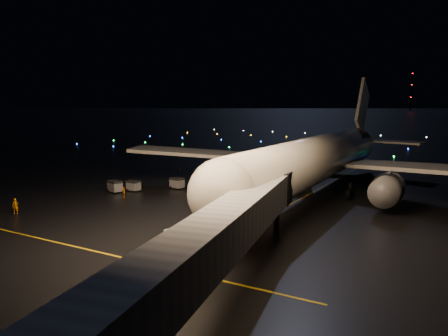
# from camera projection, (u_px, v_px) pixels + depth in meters

# --- Properties ---
(ground) EXTENTS (2000.00, 2000.00, 0.00)m
(ground) POSITION_uv_depth(u_px,v_px,m) (421.00, 122.00, 307.90)
(ground) COLOR black
(ground) RESTS_ON ground
(lane_centre) EXTENTS (0.25, 80.00, 0.02)m
(lane_centre) POSITION_uv_depth(u_px,v_px,m) (286.00, 207.00, 57.40)
(lane_centre) COLOR gold
(lane_centre) RESTS_ON ground
(lane_cross) EXTENTS (60.00, 0.25, 0.02)m
(lane_cross) POSITION_uv_depth(u_px,v_px,m) (37.00, 238.00, 44.29)
(lane_cross) COLOR gold
(lane_cross) RESTS_ON ground
(airliner) EXTENTS (65.63, 62.43, 18.38)m
(airliner) POSITION_uv_depth(u_px,v_px,m) (324.00, 133.00, 64.74)
(airliner) COLOR white
(airliner) RESTS_ON ground
(pushback_tug) EXTENTS (4.18, 2.78, 1.83)m
(pushback_tug) POSITION_uv_depth(u_px,v_px,m) (184.00, 235.00, 42.16)
(pushback_tug) COLOR silver
(pushback_tug) RESTS_ON ground
(belt_loader) EXTENTS (6.23, 3.61, 2.93)m
(belt_loader) POSITION_uv_depth(u_px,v_px,m) (228.00, 208.00, 50.90)
(belt_loader) COLOR silver
(belt_loader) RESTS_ON ground
(crew_a) EXTENTS (0.84, 0.82, 1.95)m
(crew_a) POSITION_uv_depth(u_px,v_px,m) (15.00, 206.00, 53.71)
(crew_a) COLOR orange
(crew_a) RESTS_ON ground
(crew_c) EXTENTS (0.84, 1.01, 1.62)m
(crew_c) POSITION_uv_depth(u_px,v_px,m) (124.00, 192.00, 62.69)
(crew_c) COLOR orange
(crew_c) RESTS_ON ground
(safety_cone_0) EXTENTS (0.57, 0.57, 0.53)m
(safety_cone_0) POSITION_uv_depth(u_px,v_px,m) (248.00, 201.00, 59.48)
(safety_cone_0) COLOR #E44B00
(safety_cone_0) RESTS_ON ground
(safety_cone_1) EXTENTS (0.58, 0.58, 0.53)m
(safety_cone_1) POSITION_uv_depth(u_px,v_px,m) (242.00, 190.00, 67.07)
(safety_cone_1) COLOR #E44B00
(safety_cone_1) RESTS_ON ground
(safety_cone_2) EXTENTS (0.55, 0.55, 0.48)m
(safety_cone_2) POSITION_uv_depth(u_px,v_px,m) (250.00, 187.00, 69.68)
(safety_cone_2) COLOR #E44B00
(safety_cone_2) RESTS_ON ground
(safety_cone_3) EXTENTS (0.49, 0.49, 0.55)m
(safety_cone_3) POSITION_uv_depth(u_px,v_px,m) (179.00, 169.00, 88.49)
(safety_cone_3) COLOR #E44B00
(safety_cone_3) RESTS_ON ground
(radio_mast) EXTENTS (1.80, 1.80, 64.00)m
(radio_mast) POSITION_uv_depth(u_px,v_px,m) (411.00, 91.00, 710.23)
(radio_mast) COLOR black
(radio_mast) RESTS_ON ground
(taxiway_lights) EXTENTS (164.00, 92.00, 0.36)m
(taxiway_lights) POSITION_uv_depth(u_px,v_px,m) (356.00, 144.00, 141.37)
(taxiway_lights) COLOR black
(taxiway_lights) RESTS_ON ground
(baggage_cart_0) EXTENTS (2.24, 1.73, 1.74)m
(baggage_cart_0) POSITION_uv_depth(u_px,v_px,m) (177.00, 183.00, 69.45)
(baggage_cart_0) COLOR gray
(baggage_cart_0) RESTS_ON ground
(baggage_cart_1) EXTENTS (1.96, 1.39, 1.64)m
(baggage_cart_1) POSITION_uv_depth(u_px,v_px,m) (133.00, 186.00, 67.49)
(baggage_cart_1) COLOR gray
(baggage_cart_1) RESTS_ON ground
(baggage_cart_2) EXTENTS (2.46, 2.04, 1.80)m
(baggage_cart_2) POSITION_uv_depth(u_px,v_px,m) (115.00, 187.00, 66.59)
(baggage_cart_2) COLOR gray
(baggage_cart_2) RESTS_ON ground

